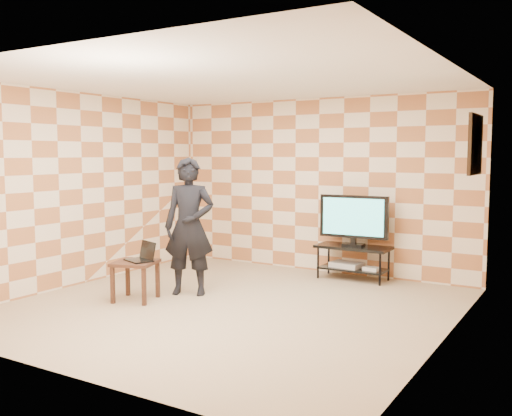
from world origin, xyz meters
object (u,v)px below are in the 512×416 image
(tv, at_px, (354,218))
(person, at_px, (189,226))
(tv_stand, at_px, (353,255))
(side_table, at_px, (135,268))

(tv, relative_size, person, 0.57)
(tv_stand, relative_size, tv, 1.05)
(person, bearing_deg, tv, 27.62)
(side_table, bearing_deg, person, 58.26)
(tv_stand, bearing_deg, person, -128.26)
(tv_stand, relative_size, person, 0.60)
(tv_stand, height_order, tv, tv)
(side_table, bearing_deg, tv, 53.19)
(tv_stand, xyz_separation_m, tv, (-0.00, -0.00, 0.54))
(tv, distance_m, person, 2.45)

